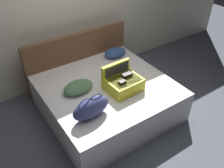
# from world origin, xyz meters

# --- Properties ---
(ground_plane) EXTENTS (12.00, 12.00, 0.00)m
(ground_plane) POSITION_xyz_m (0.00, 0.00, 0.00)
(ground_plane) COLOR #4C515B
(back_wall) EXTENTS (8.00, 0.10, 2.60)m
(back_wall) POSITION_xyz_m (0.00, 1.65, 1.30)
(back_wall) COLOR beige
(back_wall) RESTS_ON ground
(bed) EXTENTS (1.87, 1.79, 0.52)m
(bed) POSITION_xyz_m (0.00, 0.40, 0.26)
(bed) COLOR silver
(bed) RESTS_ON ground
(headboard) EXTENTS (1.91, 0.08, 1.01)m
(headboard) POSITION_xyz_m (0.00, 1.33, 0.51)
(headboard) COLOR brown
(headboard) RESTS_ON ground
(hard_case_large) EXTENTS (0.51, 0.45, 0.37)m
(hard_case_large) POSITION_xyz_m (0.14, 0.18, 0.65)
(hard_case_large) COLOR gold
(hard_case_large) RESTS_ON bed
(duffel_bag) EXTENTS (0.54, 0.25, 0.33)m
(duffel_bag) POSITION_xyz_m (-0.54, -0.06, 0.67)
(duffel_bag) COLOR navy
(duffel_bag) RESTS_ON bed
(pillow_near_headboard) EXTENTS (0.42, 0.28, 0.15)m
(pillow_near_headboard) POSITION_xyz_m (0.59, 1.05, 0.60)
(pillow_near_headboard) COLOR navy
(pillow_near_headboard) RESTS_ON bed
(pillow_center_head) EXTENTS (0.48, 0.34, 0.15)m
(pillow_center_head) POSITION_xyz_m (-0.43, 0.50, 0.60)
(pillow_center_head) COLOR #4C724C
(pillow_center_head) RESTS_ON bed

